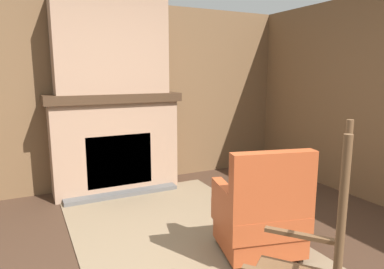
% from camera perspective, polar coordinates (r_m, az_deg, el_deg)
% --- Properties ---
extents(wood_panel_wall_left, '(0.06, 5.89, 2.47)m').
position_cam_1_polar(wood_panel_wall_left, '(4.78, -13.75, 6.23)').
color(wood_panel_wall_left, brown).
rests_on(wood_panel_wall_left, ground).
extents(fireplace_hearth, '(0.67, 1.69, 1.29)m').
position_cam_1_polar(fireplace_hearth, '(4.60, -12.68, -1.38)').
color(fireplace_hearth, '#9E7A60').
rests_on(fireplace_hearth, ground).
extents(chimney_breast, '(0.40, 1.40, 1.17)m').
position_cam_1_polar(chimney_breast, '(4.53, -13.35, 14.07)').
color(chimney_breast, '#9E7A60').
rests_on(chimney_breast, fireplace_hearth).
extents(area_rug, '(3.31, 1.90, 0.01)m').
position_cam_1_polar(area_rug, '(3.28, -0.56, -17.84)').
color(area_rug, '#7A664C').
rests_on(area_rug, ground).
extents(armchair, '(0.75, 0.80, 0.96)m').
position_cam_1_polar(armchair, '(3.02, 11.44, -13.24)').
color(armchair, '#A84723').
rests_on(armchair, ground).
extents(firewood_stack, '(0.43, 0.43, 0.22)m').
position_cam_1_polar(firewood_stack, '(4.37, 13.87, -9.60)').
color(firewood_stack, brown).
rests_on(firewood_stack, ground).
extents(oil_lamp_vase, '(0.13, 0.13, 0.30)m').
position_cam_1_polar(oil_lamp_vase, '(4.47, -20.20, 7.64)').
color(oil_lamp_vase, '#99B29E').
rests_on(oil_lamp_vase, fireplace_hearth).
extents(storage_case, '(0.15, 0.25, 0.11)m').
position_cam_1_polar(storage_case, '(4.59, -11.83, 7.50)').
color(storage_case, brown).
rests_on(storage_case, fireplace_hearth).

